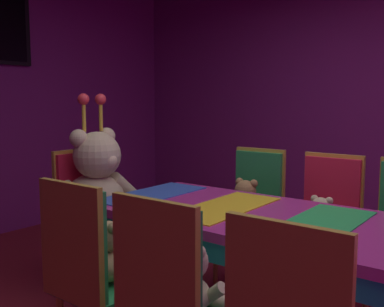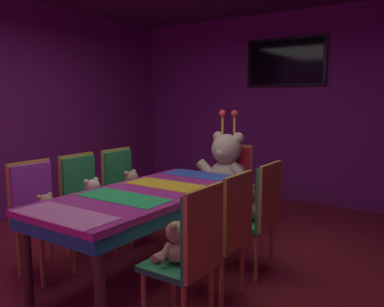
{
  "view_description": "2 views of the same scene",
  "coord_description": "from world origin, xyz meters",
  "px_view_note": "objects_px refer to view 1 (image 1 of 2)",
  "views": [
    {
      "loc": [
        -2.07,
        -1.07,
        1.34
      ],
      "look_at": [
        -0.03,
        0.5,
        1.04
      ],
      "focal_mm": 41.28,
      "sensor_mm": 36.0,
      "label": 1
    },
    {
      "loc": [
        2.15,
        -2.48,
        1.51
      ],
      "look_at": [
        0.14,
        0.48,
        1.02
      ],
      "focal_mm": 36.67,
      "sensor_mm": 36.0,
      "label": 2
    }
  ],
  "objects_px": {
    "teddy_left_2": "(109,255)",
    "chair_right_2": "(255,200)",
    "chair_left_1": "(168,293)",
    "teddy_right_1": "(320,220)",
    "banquet_table": "(270,231)",
    "chair_right_1": "(328,212)",
    "throne_chair": "(84,201)",
    "teddy_left_1": "(191,283)",
    "chair_left_2": "(86,263)",
    "king_teddy_bear": "(99,183)",
    "teddy_right_2": "(245,204)"
  },
  "relations": [
    {
      "from": "teddy_right_1",
      "to": "chair_left_1",
      "type": "bearing_deg",
      "value": -1.01
    },
    {
      "from": "teddy_left_1",
      "to": "chair_right_2",
      "type": "distance_m",
      "value": 1.59
    },
    {
      "from": "teddy_right_2",
      "to": "chair_right_1",
      "type": "bearing_deg",
      "value": 104.06
    },
    {
      "from": "teddy_left_2",
      "to": "throne_chair",
      "type": "xyz_separation_m",
      "value": [
        0.66,
        1.02,
        0.0
      ]
    },
    {
      "from": "chair_left_1",
      "to": "teddy_left_1",
      "type": "xyz_separation_m",
      "value": [
        0.15,
        -0.0,
        -0.01
      ]
    },
    {
      "from": "banquet_table",
      "to": "teddy_right_2",
      "type": "relative_size",
      "value": 5.95
    },
    {
      "from": "teddy_left_2",
      "to": "teddy_right_1",
      "type": "relative_size",
      "value": 1.17
    },
    {
      "from": "teddy_left_2",
      "to": "king_teddy_bear",
      "type": "bearing_deg",
      "value": 51.98
    },
    {
      "from": "chair_right_2",
      "to": "teddy_right_2",
      "type": "distance_m",
      "value": 0.15
    },
    {
      "from": "teddy_right_1",
      "to": "chair_left_2",
      "type": "bearing_deg",
      "value": -20.28
    },
    {
      "from": "teddy_left_1",
      "to": "chair_right_1",
      "type": "bearing_deg",
      "value": -1.01
    },
    {
      "from": "banquet_table",
      "to": "chair_left_1",
      "type": "bearing_deg",
      "value": 179.53
    },
    {
      "from": "teddy_left_2",
      "to": "chair_right_2",
      "type": "relative_size",
      "value": 0.34
    },
    {
      "from": "banquet_table",
      "to": "throne_chair",
      "type": "relative_size",
      "value": 2.05
    },
    {
      "from": "teddy_left_2",
      "to": "throne_chair",
      "type": "relative_size",
      "value": 0.34
    },
    {
      "from": "teddy_left_2",
      "to": "teddy_right_2",
      "type": "height_order",
      "value": "teddy_right_2"
    },
    {
      "from": "teddy_left_1",
      "to": "chair_right_2",
      "type": "height_order",
      "value": "chair_right_2"
    },
    {
      "from": "banquet_table",
      "to": "chair_right_1",
      "type": "relative_size",
      "value": 2.05
    },
    {
      "from": "teddy_right_1",
      "to": "throne_chair",
      "type": "xyz_separation_m",
      "value": [
        -0.66,
        1.56,
        0.02
      ]
    },
    {
      "from": "chair_left_2",
      "to": "chair_right_2",
      "type": "distance_m",
      "value": 1.62
    },
    {
      "from": "chair_left_1",
      "to": "chair_right_2",
      "type": "relative_size",
      "value": 1.0
    },
    {
      "from": "chair_left_1",
      "to": "teddy_left_1",
      "type": "bearing_deg",
      "value": -0.0
    },
    {
      "from": "teddy_right_1",
      "to": "king_teddy_bear",
      "type": "relative_size",
      "value": 0.3
    },
    {
      "from": "teddy_left_1",
      "to": "teddy_right_1",
      "type": "xyz_separation_m",
      "value": [
        1.34,
        -0.03,
        -0.02
      ]
    },
    {
      "from": "teddy_left_1",
      "to": "king_teddy_bear",
      "type": "distance_m",
      "value": 1.53
    },
    {
      "from": "throne_chair",
      "to": "king_teddy_bear",
      "type": "xyz_separation_m",
      "value": [
        0.0,
        -0.17,
        0.16
      ]
    },
    {
      "from": "banquet_table",
      "to": "chair_left_1",
      "type": "relative_size",
      "value": 2.05
    },
    {
      "from": "chair_left_1",
      "to": "teddy_left_2",
      "type": "distance_m",
      "value": 0.54
    },
    {
      "from": "teddy_right_1",
      "to": "teddy_left_1",
      "type": "bearing_deg",
      "value": -1.12
    },
    {
      "from": "teddy_left_1",
      "to": "king_teddy_bear",
      "type": "xyz_separation_m",
      "value": [
        0.68,
        1.37,
        0.17
      ]
    },
    {
      "from": "chair_left_2",
      "to": "chair_right_2",
      "type": "height_order",
      "value": "same"
    },
    {
      "from": "teddy_left_1",
      "to": "teddy_right_2",
      "type": "distance_m",
      "value": 1.45
    },
    {
      "from": "teddy_left_1",
      "to": "chair_right_1",
      "type": "xyz_separation_m",
      "value": [
        1.49,
        -0.03,
        0.01
      ]
    },
    {
      "from": "banquet_table",
      "to": "teddy_right_1",
      "type": "xyz_separation_m",
      "value": [
        0.66,
        -0.02,
        -0.08
      ]
    },
    {
      "from": "chair_right_1",
      "to": "teddy_right_2",
      "type": "xyz_separation_m",
      "value": [
        -0.14,
        0.57,
        -0.0
      ]
    },
    {
      "from": "chair_left_1",
      "to": "teddy_left_2",
      "type": "height_order",
      "value": "chair_left_1"
    },
    {
      "from": "chair_left_1",
      "to": "chair_left_2",
      "type": "relative_size",
      "value": 1.0
    },
    {
      "from": "banquet_table",
      "to": "chair_right_1",
      "type": "distance_m",
      "value": 0.81
    },
    {
      "from": "chair_left_2",
      "to": "teddy_left_2",
      "type": "height_order",
      "value": "chair_left_2"
    },
    {
      "from": "chair_left_2",
      "to": "throne_chair",
      "type": "height_order",
      "value": "same"
    },
    {
      "from": "teddy_left_1",
      "to": "chair_left_2",
      "type": "height_order",
      "value": "chair_left_2"
    },
    {
      "from": "chair_right_2",
      "to": "chair_left_1",
      "type": "bearing_deg",
      "value": 18.33
    },
    {
      "from": "teddy_right_1",
      "to": "teddy_right_2",
      "type": "bearing_deg",
      "value": -90.01
    },
    {
      "from": "teddy_left_2",
      "to": "chair_left_1",
      "type": "bearing_deg",
      "value": -107.53
    },
    {
      "from": "banquet_table",
      "to": "teddy_right_1",
      "type": "bearing_deg",
      "value": -1.69
    },
    {
      "from": "chair_right_1",
      "to": "throne_chair",
      "type": "height_order",
      "value": "same"
    },
    {
      "from": "throne_chair",
      "to": "chair_left_2",
      "type": "bearing_deg",
      "value": -38.41
    },
    {
      "from": "banquet_table",
      "to": "chair_left_1",
      "type": "distance_m",
      "value": 0.83
    },
    {
      "from": "banquet_table",
      "to": "teddy_right_2",
      "type": "distance_m",
      "value": 0.86
    },
    {
      "from": "chair_left_2",
      "to": "chair_right_2",
      "type": "xyz_separation_m",
      "value": [
        1.62,
        0.02,
        0.0
      ]
    }
  ]
}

